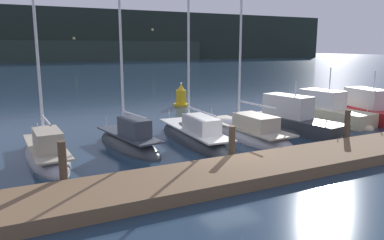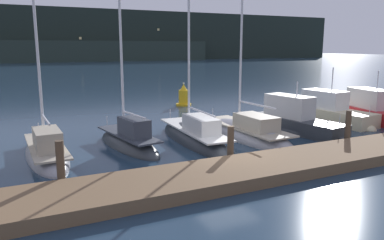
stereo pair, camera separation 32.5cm
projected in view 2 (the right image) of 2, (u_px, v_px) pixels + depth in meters
ground_plane at (225, 160)px, 16.24m from camera, size 400.00×400.00×0.00m
dock at (253, 169)px, 14.34m from camera, size 35.22×2.80×0.45m
mooring_pile_1 at (61, 165)px, 12.81m from camera, size 0.28×0.28×1.73m
mooring_pile_2 at (230, 145)px, 15.69m from camera, size 0.28×0.28×1.60m
mooring_pile_3 at (348, 128)px, 18.55m from camera, size 0.28×0.28×1.76m
sailboat_berth_3 at (47, 154)px, 16.63m from camera, size 1.92×6.46×10.28m
sailboat_berth_4 at (129, 144)px, 18.31m from camera, size 2.43×5.83×9.25m
sailboat_berth_5 at (194, 139)px, 19.39m from camera, size 1.98×7.54×9.31m
sailboat_berth_6 at (246, 135)px, 20.33m from camera, size 2.48×7.58×11.21m
motorboat_berth_7 at (295, 126)px, 21.65m from camera, size 2.90×6.65×3.58m
motorboat_berth_8 at (330, 117)px, 24.37m from camera, size 2.83×6.44×4.22m
motorboat_berth_9 at (375, 116)px, 24.69m from camera, size 3.39×7.02×3.96m
channel_buoy at (184, 97)px, 31.23m from camera, size 1.27×1.27×1.93m
hillside_backdrop at (29, 37)px, 123.03m from camera, size 240.00×23.00×17.42m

